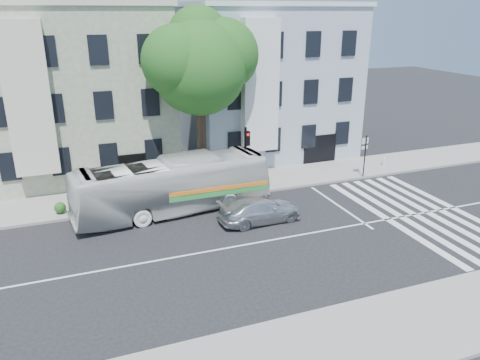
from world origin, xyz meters
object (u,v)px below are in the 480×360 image
fire_hydrant (384,161)px  traffic_signal (246,153)px  bus (173,186)px  sedan (260,210)px

fire_hydrant → traffic_signal: bearing=-171.5°
bus → traffic_signal: size_ratio=2.60×
fire_hydrant → bus: bearing=-171.4°
fire_hydrant → sedan: bearing=-155.8°
traffic_signal → bus: bearing=-172.4°
sedan → traffic_signal: size_ratio=1.06×
bus → fire_hydrant: bus is taller
bus → fire_hydrant: 16.31m
bus → sedan: bus is taller
traffic_signal → fire_hydrant: (11.41, 1.70, -2.28)m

